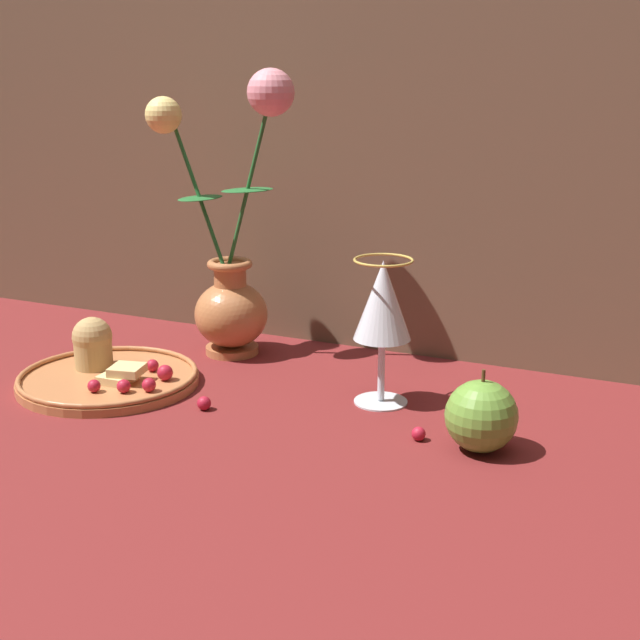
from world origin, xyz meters
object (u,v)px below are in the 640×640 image
(wine_glass, at_px, (383,306))
(apple_beside_vase, at_px, (481,416))
(vase, at_px, (231,263))
(plate_with_pastries, at_px, (106,371))

(wine_glass, distance_m, apple_beside_vase, 0.18)
(vase, relative_size, wine_glass, 2.20)
(apple_beside_vase, bearing_deg, wine_glass, 149.35)
(plate_with_pastries, relative_size, apple_beside_vase, 2.54)
(plate_with_pastries, distance_m, apple_beside_vase, 0.46)
(plate_with_pastries, relative_size, wine_glass, 1.29)
(vase, distance_m, plate_with_pastries, 0.21)
(plate_with_pastries, distance_m, wine_glass, 0.34)
(vase, distance_m, wine_glass, 0.26)
(wine_glass, bearing_deg, plate_with_pastries, -166.30)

